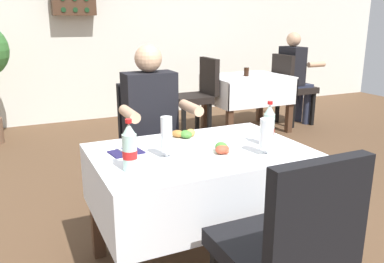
# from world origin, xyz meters

# --- Properties ---
(back_wall) EXTENTS (11.00, 0.12, 2.72)m
(back_wall) POSITION_xyz_m (0.00, 4.06, 1.36)
(back_wall) COLOR silver
(back_wall) RESTS_ON ground
(main_dining_table) EXTENTS (1.18, 0.79, 0.72)m
(main_dining_table) POSITION_xyz_m (-0.05, 0.08, 0.55)
(main_dining_table) COLOR white
(main_dining_table) RESTS_ON ground
(chair_far_diner_seat) EXTENTS (0.44, 0.50, 0.97)m
(chair_far_diner_seat) POSITION_xyz_m (-0.05, 0.86, 0.55)
(chair_far_diner_seat) COLOR black
(chair_far_diner_seat) RESTS_ON ground
(chair_near_camera_side) EXTENTS (0.44, 0.50, 0.97)m
(chair_near_camera_side) POSITION_xyz_m (-0.05, -0.71, 0.55)
(chair_near_camera_side) COLOR black
(chair_near_camera_side) RESTS_ON ground
(seated_diner_far) EXTENTS (0.50, 0.46, 1.26)m
(seated_diner_far) POSITION_xyz_m (-0.09, 0.75, 0.71)
(seated_diner_far) COLOR #282D42
(seated_diner_far) RESTS_ON ground
(plate_near_camera) EXTENTS (0.22, 0.22, 0.07)m
(plate_near_camera) POSITION_xyz_m (0.01, -0.06, 0.74)
(plate_near_camera) COLOR white
(plate_near_camera) RESTS_ON main_dining_table
(plate_far_diner) EXTENTS (0.23, 0.23, 0.06)m
(plate_far_diner) POSITION_xyz_m (-0.05, 0.29, 0.74)
(plate_far_diner) COLOR white
(plate_far_diner) RESTS_ON main_dining_table
(beer_glass_left) EXTENTS (0.07, 0.07, 0.22)m
(beer_glass_left) POSITION_xyz_m (-0.27, 0.03, 0.84)
(beer_glass_left) COLOR white
(beer_glass_left) RESTS_ON main_dining_table
(beer_glass_middle) EXTENTS (0.07, 0.07, 0.20)m
(beer_glass_middle) POSITION_xyz_m (0.23, -0.14, 0.83)
(beer_glass_middle) COLOR white
(beer_glass_middle) RESTS_ON main_dining_table
(cola_bottle_primary) EXTENTS (0.07, 0.07, 0.25)m
(cola_bottle_primary) POSITION_xyz_m (-0.49, -0.07, 0.83)
(cola_bottle_primary) COLOR silver
(cola_bottle_primary) RESTS_ON main_dining_table
(cola_bottle_secondary) EXTENTS (0.06, 0.06, 0.26)m
(cola_bottle_secondary) POSITION_xyz_m (0.34, -0.02, 0.84)
(cola_bottle_secondary) COLOR silver
(cola_bottle_secondary) RESTS_ON main_dining_table
(napkin_cutlery_set) EXTENTS (0.19, 0.20, 0.01)m
(napkin_cutlery_set) POSITION_xyz_m (-0.44, 0.20, 0.73)
(napkin_cutlery_set) COLOR #231E4C
(napkin_cutlery_set) RESTS_ON main_dining_table
(background_dining_table) EXTENTS (1.01, 0.78, 0.72)m
(background_dining_table) POSITION_xyz_m (1.83, 2.53, 0.54)
(background_dining_table) COLOR white
(background_dining_table) RESTS_ON ground
(background_chair_left) EXTENTS (0.50, 0.44, 0.97)m
(background_chair_left) POSITION_xyz_m (1.12, 2.53, 0.55)
(background_chair_left) COLOR black
(background_chair_left) RESTS_ON ground
(background_chair_right) EXTENTS (0.50, 0.44, 0.97)m
(background_chair_right) POSITION_xyz_m (2.54, 2.53, 0.55)
(background_chair_right) COLOR black
(background_chair_right) RESTS_ON ground
(background_patron) EXTENTS (0.46, 0.50, 1.26)m
(background_patron) POSITION_xyz_m (2.59, 2.53, 0.71)
(background_patron) COLOR #282D42
(background_patron) RESTS_ON ground
(background_table_tumbler) EXTENTS (0.06, 0.06, 0.11)m
(background_table_tumbler) POSITION_xyz_m (1.79, 2.50, 0.78)
(background_table_tumbler) COLOR black
(background_table_tumbler) RESTS_ON background_dining_table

